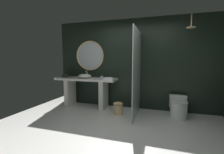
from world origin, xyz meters
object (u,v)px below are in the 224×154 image
round_wall_mirror (90,56)px  toilet (178,107)px  tissue_box (65,76)px  rain_shower_head (191,26)px  folded_hand_towel (108,79)px  vessel_sink (85,76)px  tumbler_cup (102,77)px  waste_bin (118,108)px

round_wall_mirror → toilet: bearing=-8.4°
round_wall_mirror → tissue_box: bearing=-157.7°
rain_shower_head → folded_hand_towel: (-2.02, -0.15, -1.30)m
vessel_sink → toilet: bearing=-2.1°
tumbler_cup → waste_bin: 1.00m
tissue_box → rain_shower_head: size_ratio=0.47×
toilet → rain_shower_head: bearing=18.7°
rain_shower_head → folded_hand_towel: size_ratio=1.38×
tumbler_cup → round_wall_mirror: (-0.52, 0.32, 0.63)m
tumbler_cup → folded_hand_towel: size_ratio=0.37×
tumbler_cup → waste_bin: bearing=-27.5°
rain_shower_head → toilet: rain_shower_head is taller
waste_bin → folded_hand_towel: (-0.32, 0.16, 0.75)m
tissue_box → folded_hand_towel: size_ratio=0.64×
rain_shower_head → folded_hand_towel: bearing=-175.9°
tumbler_cup → tissue_box: size_ratio=0.58×
toilet → waste_bin: 1.52m
vessel_sink → waste_bin: size_ratio=1.25×
tissue_box → folded_hand_towel: (1.49, -0.17, -0.01)m
round_wall_mirror → toilet: round_wall_mirror is taller
rain_shower_head → folded_hand_towel: rain_shower_head is taller
round_wall_mirror → waste_bin: size_ratio=2.85×
tumbler_cup → toilet: bearing=-1.6°
round_wall_mirror → waste_bin: (1.09, -0.62, -1.39)m
vessel_sink → rain_shower_head: (2.83, -0.03, 1.27)m
rain_shower_head → waste_bin: size_ratio=0.99×
vessel_sink → toilet: 2.72m
vessel_sink → tumbler_cup: size_ratio=4.68×
folded_hand_towel → round_wall_mirror: bearing=149.0°
toilet → tumbler_cup: bearing=178.4°
tissue_box → round_wall_mirror: (0.72, 0.29, 0.63)m
toilet → folded_hand_towel: bearing=-177.5°
round_wall_mirror → tumbler_cup: bearing=-31.8°
vessel_sink → round_wall_mirror: bearing=81.7°
tumbler_cup → rain_shower_head: bearing=0.2°
vessel_sink → toilet: size_ratio=0.70×
waste_bin → tissue_box: bearing=169.8°
tumbler_cup → waste_bin: size_ratio=0.27×
round_wall_mirror → waste_bin: bearing=-29.6°
folded_hand_towel → tissue_box: bearing=173.5°
vessel_sink → waste_bin: 1.42m
tumbler_cup → round_wall_mirror: round_wall_mirror is taller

